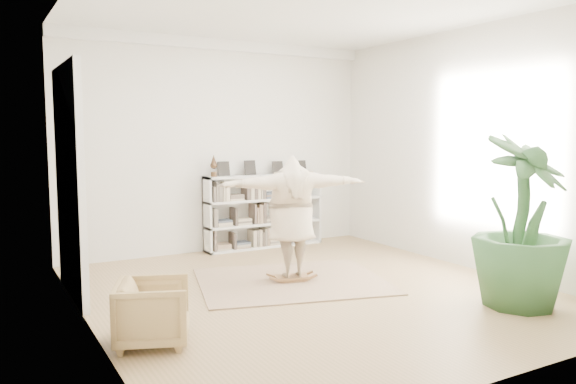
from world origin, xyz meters
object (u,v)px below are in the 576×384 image
object	(u,v)px
armchair	(153,312)
rocker_board	(292,277)
person	(292,214)
houseplant	(522,221)
bookshelf	(264,212)

from	to	relation	value
armchair	rocker_board	distance (m)	2.66
person	houseplant	world-z (taller)	houseplant
person	armchair	bearing A→B (deg)	44.74
rocker_board	houseplant	size ratio (longest dim) A/B	0.25
person	houseplant	xyz separation A→B (m)	(1.78, -2.25, 0.07)
person	houseplant	bearing A→B (deg)	143.32
bookshelf	person	size ratio (longest dim) A/B	1.08
bookshelf	armchair	distance (m)	4.74
person	bookshelf	bearing A→B (deg)	-93.03
bookshelf	houseplant	bearing A→B (deg)	-77.18
rocker_board	person	distance (m)	0.88
rocker_board	armchair	bearing A→B (deg)	-135.26
bookshelf	houseplant	size ratio (longest dim) A/B	1.09
bookshelf	rocker_board	distance (m)	2.49
armchair	houseplant	xyz separation A→B (m)	(4.08, -0.94, 0.70)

